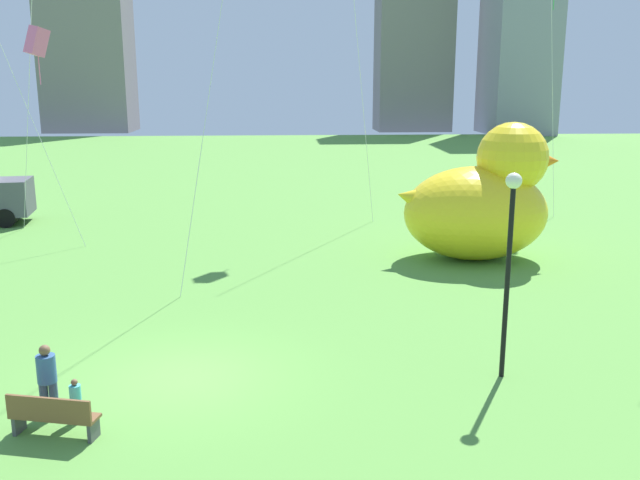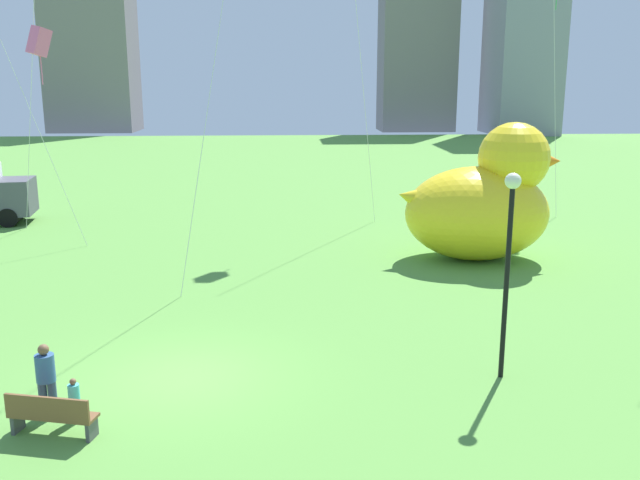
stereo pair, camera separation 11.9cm
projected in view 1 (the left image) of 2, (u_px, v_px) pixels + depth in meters
The scene contains 8 objects.
ground_plane at pixel (184, 377), 16.25m from camera, with size 140.00×140.00×0.00m, color #59943E.
park_bench at pixel (53, 415), 13.42m from camera, with size 1.81×0.85×0.90m.
person_adult at pixel (47, 378), 14.17m from camera, with size 0.39×0.39×1.58m.
person_child at pixel (76, 399), 14.02m from camera, with size 0.23×0.23×0.94m.
giant_inflatable_duck at pixel (482, 202), 26.43m from camera, with size 6.33×4.06×5.25m.
lamppost at pixel (510, 242), 15.56m from camera, with size 0.36×0.36×4.82m.
city_skyline at pixel (327, 19), 86.76m from camera, with size 63.19×15.52×30.42m.
kite_pink at pixel (37, 42), 27.76m from camera, with size 2.49×2.03×8.93m.
Camera 1 is at (2.29, -15.24, 6.86)m, focal length 38.86 mm.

